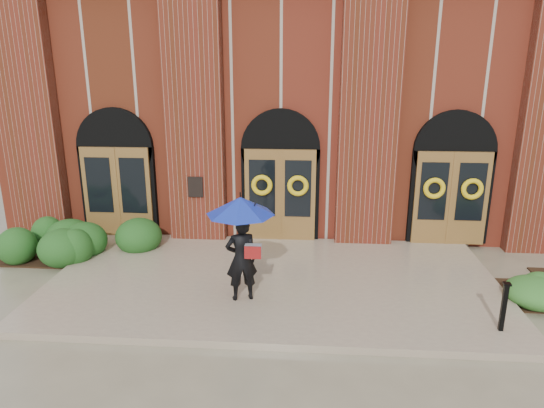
# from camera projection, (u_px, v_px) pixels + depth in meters

# --- Properties ---
(ground) EXTENTS (90.00, 90.00, 0.00)m
(ground) POSITION_uv_depth(u_px,v_px,m) (273.00, 287.00, 10.85)
(ground) COLOR gray
(ground) RESTS_ON ground
(landing) EXTENTS (10.00, 5.30, 0.15)m
(landing) POSITION_uv_depth(u_px,v_px,m) (273.00, 281.00, 10.97)
(landing) COLOR tan
(landing) RESTS_ON ground
(church_building) EXTENTS (16.20, 12.53, 7.00)m
(church_building) POSITION_uv_depth(u_px,v_px,m) (290.00, 99.00, 18.27)
(church_building) COLOR #5F1F14
(church_building) RESTS_ON ground
(man_with_umbrella) EXTENTS (1.71, 1.71, 2.18)m
(man_with_umbrella) POSITION_uv_depth(u_px,v_px,m) (241.00, 229.00, 9.60)
(man_with_umbrella) COLOR black
(man_with_umbrella) RESTS_ON landing
(metal_post) EXTENTS (0.14, 0.14, 0.94)m
(metal_post) POSITION_uv_depth(u_px,v_px,m) (504.00, 306.00, 8.70)
(metal_post) COLOR black
(metal_post) RESTS_ON landing
(hedge_wall_left) EXTENTS (3.42, 1.37, 0.88)m
(hedge_wall_left) POSITION_uv_depth(u_px,v_px,m) (75.00, 241.00, 12.43)
(hedge_wall_left) COLOR #1D4A18
(hedge_wall_left) RESTS_ON ground
(hedge_front_right) EXTENTS (1.57, 1.35, 0.56)m
(hedge_front_right) POSITION_uv_depth(u_px,v_px,m) (529.00, 284.00, 10.38)
(hedge_front_right) COLOR #2D6123
(hedge_front_right) RESTS_ON ground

